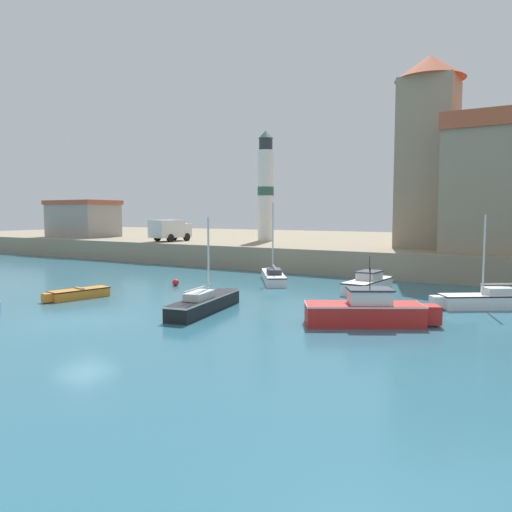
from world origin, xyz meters
TOP-DOWN VIEW (x-y plane):
  - ground_plane at (0.00, 0.00)m, footprint 200.00×200.00m
  - quay_seawall at (0.00, 40.80)m, footprint 120.00×40.00m
  - dinghy_orange_0 at (-5.07, 3.78)m, footprint 1.70×3.90m
  - sailboat_black_1 at (3.52, 4.54)m, footprint 2.36×6.66m
  - motorboat_white_3 at (8.41, 14.90)m, footprint 1.84×5.44m
  - sailboat_white_4 at (1.02, 15.85)m, footprint 4.60×6.09m
  - motorboat_red_5 at (11.41, 5.90)m, footprint 5.71×4.09m
  - sailboat_white_6 at (15.43, 12.84)m, footprint 5.15×3.99m
  - mooring_buoy at (-3.61, 10.61)m, footprint 0.46×0.46m
  - church at (14.87, 30.44)m, footprint 15.20×17.86m
  - lighthouse at (-8.00, 30.21)m, footprint 1.70×1.70m
  - harbor_shed_near_wharf at (-32.00, 26.50)m, footprint 8.36×5.53m
  - truck_on_quay at (-16.04, 24.36)m, footprint 2.51×4.48m

SIDE VIEW (x-z plane):
  - ground_plane at x=0.00m, z-range 0.00..0.00m
  - mooring_buoy at x=-3.61m, z-range 0.00..0.46m
  - dinghy_orange_0 at x=-5.07m, z-range -0.01..0.62m
  - sailboat_white_4 at x=1.02m, z-range -2.41..3.23m
  - sailboat_white_6 at x=15.43m, z-range -1.97..2.86m
  - sailboat_black_1 at x=3.52m, z-range -1.89..2.81m
  - motorboat_white_3 at x=8.41m, z-range -0.60..1.61m
  - motorboat_red_5 at x=11.41m, z-range -0.65..1.88m
  - quay_seawall at x=0.00m, z-range 0.00..2.01m
  - truck_on_quay at x=-16.04m, z-range 2.13..4.33m
  - harbor_shed_near_wharf at x=-32.00m, z-range 2.04..6.50m
  - lighthouse at x=-8.00m, z-range 1.82..13.24m
  - church at x=14.87m, z-range -0.36..15.46m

